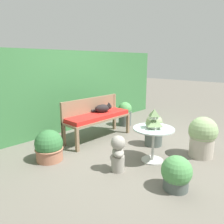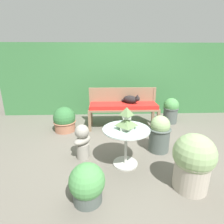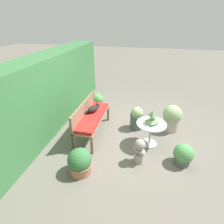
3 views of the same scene
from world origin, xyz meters
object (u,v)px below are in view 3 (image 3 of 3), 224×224
object	(u,v)px
garden_bust	(139,151)
potted_plant_table_near	(183,155)
potted_plant_hedge_corner	(80,162)
pagoda_birdhouse	(152,118)
potted_plant_bench_right	(172,118)
potted_plant_path_edge	(98,103)
patio_table	(151,128)
potted_plant_bench_left	(137,118)
cat	(93,109)
garden_bench	(93,118)

from	to	relation	value
garden_bust	potted_plant_table_near	xyz separation A→B (m)	(0.16, -0.90, -0.08)
garden_bust	potted_plant_hedge_corner	bearing A→B (deg)	65.11
pagoda_birdhouse	potted_plant_bench_right	bearing A→B (deg)	-35.55
potted_plant_bench_right	potted_plant_path_edge	bearing A→B (deg)	76.17
patio_table	garden_bust	distance (m)	0.72
patio_table	potted_plant_bench_right	distance (m)	0.93
garden_bust	potted_plant_bench_right	size ratio (longest dim) A/B	0.79
potted_plant_bench_right	potted_plant_bench_left	world-z (taller)	potted_plant_bench_right
pagoda_birdhouse	potted_plant_table_near	size ratio (longest dim) A/B	0.69
cat	pagoda_birdhouse	distance (m)	1.52
potted_plant_bench_left	garden_bust	bearing A→B (deg)	-171.85
cat	garden_bust	world-z (taller)	cat
patio_table	potted_plant_table_near	xyz separation A→B (m)	(-0.51, -0.70, -0.24)
cat	potted_plant_table_near	bearing A→B (deg)	-83.42
garden_bust	potted_plant_table_near	world-z (taller)	garden_bust
garden_bust	potted_plant_path_edge	size ratio (longest dim) A/B	0.93
garden_bench	potted_plant_bench_right	world-z (taller)	potted_plant_bench_right
potted_plant_bench_right	potted_plant_bench_left	size ratio (longest dim) A/B	1.14
pagoda_birdhouse	potted_plant_hedge_corner	size ratio (longest dim) A/B	0.60
potted_plant_bench_right	garden_bust	bearing A→B (deg)	152.59
patio_table	potted_plant_hedge_corner	distance (m)	1.79
garden_bench	garden_bust	bearing A→B (deg)	-121.57
cat	pagoda_birdhouse	bearing A→B (deg)	-74.20
potted_plant_hedge_corner	potted_plant_table_near	size ratio (longest dim) A/B	1.15
patio_table	pagoda_birdhouse	size ratio (longest dim) A/B	2.12
potted_plant_table_near	potted_plant_bench_left	bearing A→B (deg)	43.59
cat	garden_bust	xyz separation A→B (m)	(-0.95, -1.30, -0.35)
garden_bust	potted_plant_bench_left	bearing A→B (deg)	-42.09
pagoda_birdhouse	potted_plant_hedge_corner	bearing A→B (deg)	132.33
garden_bench	garden_bust	distance (m)	1.50
garden_bench	patio_table	size ratio (longest dim) A/B	2.26
potted_plant_hedge_corner	potted_plant_bench_left	distance (m)	2.04
garden_bust	potted_plant_hedge_corner	world-z (taller)	garden_bust
pagoda_birdhouse	cat	bearing A→B (deg)	79.32
patio_table	potted_plant_path_edge	distance (m)	2.15
pagoda_birdhouse	potted_plant_table_near	xyz separation A→B (m)	(-0.51, -0.70, -0.50)
patio_table	potted_plant_bench_left	world-z (taller)	potted_plant_bench_left
pagoda_birdhouse	potted_plant_bench_left	bearing A→B (deg)	31.64
garden_bench	potted_plant_path_edge	distance (m)	1.23
potted_plant_bench_right	potted_plant_hedge_corner	distance (m)	2.69
patio_table	garden_bust	world-z (taller)	patio_table
patio_table	potted_plant_path_edge	xyz separation A→B (m)	(1.30, 1.71, -0.14)
garden_bust	potted_plant_hedge_corner	size ratio (longest dim) A/B	1.07
cat	potted_plant_path_edge	bearing A→B (deg)	38.26
cat	potted_plant_hedge_corner	bearing A→B (deg)	-146.45
garden_bench	patio_table	distance (m)	1.47
potted_plant_hedge_corner	potted_plant_table_near	world-z (taller)	potted_plant_hedge_corner
cat	garden_bench	bearing A→B (deg)	-143.67
patio_table	potted_plant_table_near	bearing A→B (deg)	-126.29
garden_bench	potted_plant_table_near	size ratio (longest dim) A/B	3.33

